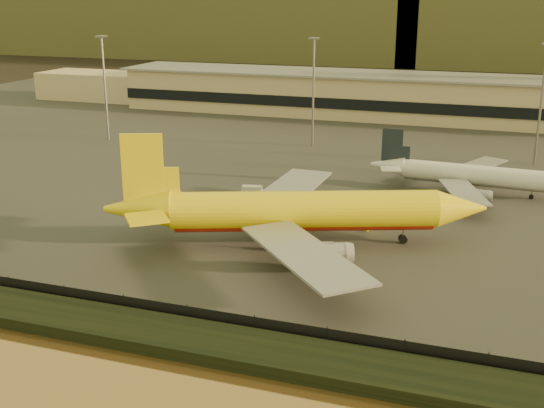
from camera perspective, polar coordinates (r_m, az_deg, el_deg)
The scene contains 10 objects.
ground at distance 89.13m, azimuth -4.57°, elevation -6.26°, with size 900.00×900.00×0.00m, color black.
embankment at distance 75.15m, azimuth -9.84°, elevation -10.61°, with size 320.00×7.00×1.40m, color black.
tarmac at distance 176.46m, azimuth 7.87°, elevation 5.57°, with size 320.00×220.00×0.20m, color #2D2D2D.
perimeter_fence at distance 77.99m, azimuth -8.45°, elevation -8.96°, with size 300.00×0.05×2.20m, color black.
terminal_building at distance 207.88m, azimuth 5.68°, elevation 9.14°, with size 202.00×25.00×12.60m.
apron_light_masts at distance 152.04m, azimuth 12.19°, elevation 9.44°, with size 152.20×12.20×25.40m.
dhl_cargo_jet at distance 98.55m, azimuth 2.11°, elevation -0.67°, with size 53.71×50.93×16.61m.
white_narrowbody_jet at distance 129.98m, azimuth 16.34°, elevation 2.30°, with size 37.76×36.83×10.85m.
gse_vehicle_yellow at distance 107.87m, azimuth 7.34°, elevation -1.43°, with size 4.28×1.93×1.93m, color yellow.
gse_vehicle_white at distance 124.10m, azimuth -1.68°, elevation 1.15°, with size 3.65×1.64×1.64m, color silver.
Camera 1 is at (33.32, -74.61, 35.60)m, focal length 45.00 mm.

